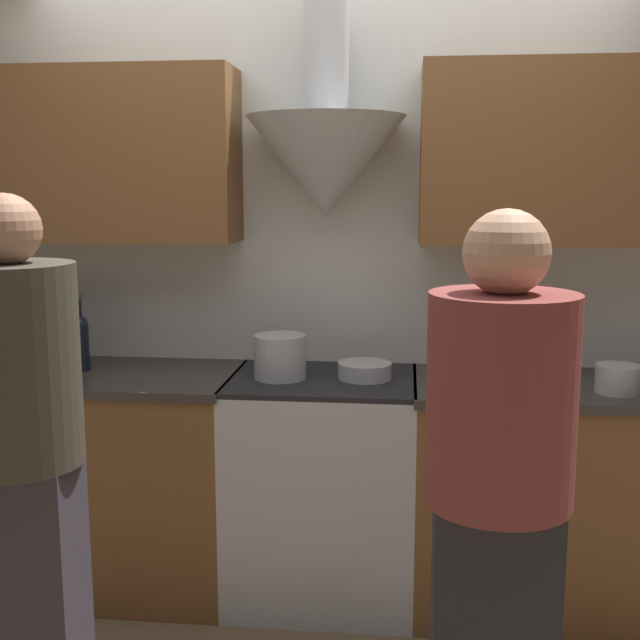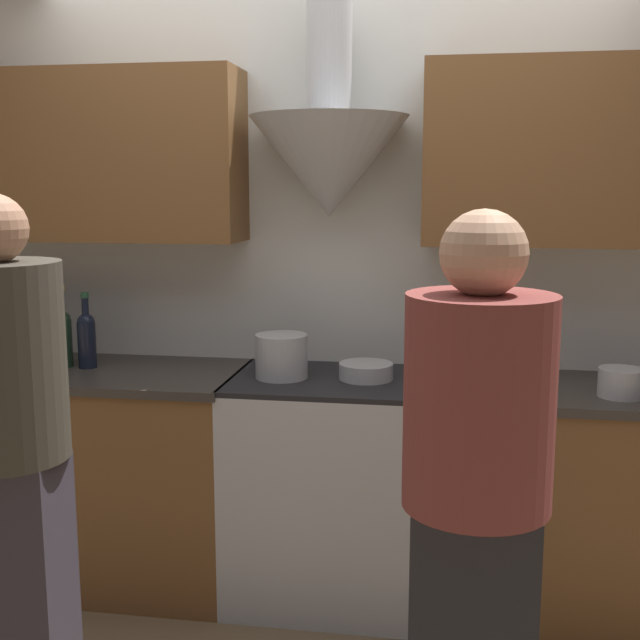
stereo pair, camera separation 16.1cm
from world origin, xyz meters
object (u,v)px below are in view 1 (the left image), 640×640
(wine_bottle_6, at_px, (32,337))
(wine_bottle_8, at_px, (80,339))
(orange_fruit, at_px, (448,380))
(wine_bottle_7, at_px, (55,338))
(saucepan, at_px, (617,379))
(stove_range, at_px, (323,486))
(wine_bottle_5, at_px, (13,337))
(person_foreground_right, at_px, (497,501))
(person_foreground_left, at_px, (20,475))
(mixing_bowl, at_px, (365,371))
(stock_pot, at_px, (280,357))

(wine_bottle_6, relative_size, wine_bottle_8, 1.04)
(wine_bottle_6, relative_size, orange_fruit, 4.27)
(wine_bottle_7, relative_size, saucepan, 2.15)
(stove_range, distance_m, saucepan, 1.23)
(wine_bottle_8, bearing_deg, wine_bottle_5, 179.71)
(wine_bottle_7, xyz_separation_m, saucepan, (2.22, -0.13, -0.08))
(orange_fruit, xyz_separation_m, person_foreground_right, (0.08, -1.00, -0.07))
(person_foreground_left, relative_size, person_foreground_right, 1.02)
(wine_bottle_5, height_order, saucepan, wine_bottle_5)
(mixing_bowl, height_order, person_foreground_left, person_foreground_left)
(wine_bottle_7, bearing_deg, person_foreground_right, -34.62)
(wine_bottle_5, height_order, mixing_bowl, wine_bottle_5)
(stove_range, distance_m, person_foreground_left, 1.42)
(wine_bottle_8, relative_size, person_foreground_right, 0.20)
(person_foreground_right, bearing_deg, saucepan, 62.02)
(stove_range, height_order, saucepan, saucepan)
(wine_bottle_5, bearing_deg, saucepan, -3.26)
(stove_range, xyz_separation_m, orange_fruit, (0.49, -0.14, 0.50))
(orange_fruit, height_order, person_foreground_left, person_foreground_left)
(wine_bottle_8, bearing_deg, person_foreground_left, -74.80)
(wine_bottle_7, relative_size, stock_pot, 1.67)
(stove_range, distance_m, wine_bottle_7, 1.26)
(wine_bottle_8, bearing_deg, stove_range, -1.04)
(orange_fruit, bearing_deg, wine_bottle_6, 174.60)
(wine_bottle_6, distance_m, stock_pot, 1.05)
(wine_bottle_5, height_order, person_foreground_left, person_foreground_left)
(stove_range, distance_m, mixing_bowl, 0.52)
(wine_bottle_8, distance_m, orange_fruit, 1.51)
(wine_bottle_5, height_order, orange_fruit, wine_bottle_5)
(person_foreground_right, bearing_deg, person_foreground_left, -179.43)
(wine_bottle_7, height_order, saucepan, wine_bottle_7)
(stock_pot, xyz_separation_m, saucepan, (1.28, -0.09, -0.04))
(stove_range, bearing_deg, wine_bottle_6, 179.23)
(wine_bottle_5, relative_size, mixing_bowl, 1.52)
(saucepan, distance_m, person_foreground_right, 1.16)
(wine_bottle_5, height_order, person_foreground_right, person_foreground_right)
(stove_range, height_order, person_foreground_right, person_foreground_right)
(stove_range, relative_size, wine_bottle_5, 2.83)
(wine_bottle_6, bearing_deg, saucepan, -3.30)
(wine_bottle_5, xyz_separation_m, wine_bottle_6, (0.08, -0.00, 0.00))
(stove_range, xyz_separation_m, saucepan, (1.11, -0.12, 0.51))
(wine_bottle_7, bearing_deg, stove_range, -0.82)
(person_foreground_right, bearing_deg, wine_bottle_5, 148.05)
(wine_bottle_8, relative_size, mixing_bowl, 1.49)
(stock_pot, xyz_separation_m, mixing_bowl, (0.34, 0.03, -0.06))
(mixing_bowl, bearing_deg, wine_bottle_7, 179.39)
(wine_bottle_7, bearing_deg, saucepan, -3.44)
(saucepan, height_order, person_foreground_right, person_foreground_right)
(orange_fruit, bearing_deg, mixing_bowl, 155.25)
(stock_pot, bearing_deg, orange_fruit, -10.27)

